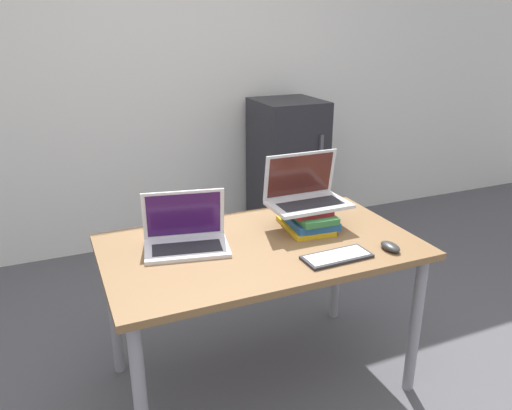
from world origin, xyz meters
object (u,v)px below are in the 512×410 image
(laptop_left, at_px, (186,237))
(wireless_keyboard, at_px, (337,257))
(laptop_on_books, at_px, (306,194))
(mini_fridge, at_px, (287,172))
(mouse, at_px, (390,247))
(book_stack, at_px, (308,218))

(laptop_left, bearing_deg, wireless_keyboard, -32.79)
(laptop_on_books, xyz_separation_m, mini_fridge, (0.58, 1.34, -0.33))
(mouse, bearing_deg, mini_fridge, 77.56)
(laptop_left, bearing_deg, mouse, -25.05)
(book_stack, xyz_separation_m, mouse, (0.20, -0.34, -0.03))
(laptop_on_books, bearing_deg, book_stack, -94.46)
(laptop_left, height_order, book_stack, laptop_left)
(mouse, relative_size, mini_fridge, 0.10)
(laptop_left, relative_size, mini_fridge, 0.36)
(wireless_keyboard, bearing_deg, book_stack, 82.16)
(wireless_keyboard, height_order, mouse, mouse)
(wireless_keyboard, distance_m, mini_fridge, 1.82)
(mini_fridge, bearing_deg, wireless_keyboard, -110.19)
(laptop_left, xyz_separation_m, laptop_on_books, (0.58, 0.02, 0.10))
(mouse, bearing_deg, wireless_keyboard, 175.10)
(book_stack, relative_size, mini_fridge, 0.27)
(laptop_left, height_order, laptop_on_books, laptop_on_books)
(mouse, height_order, mini_fridge, mini_fridge)
(laptop_on_books, distance_m, wireless_keyboard, 0.39)
(book_stack, height_order, laptop_on_books, laptop_on_books)
(book_stack, distance_m, mouse, 0.40)
(wireless_keyboard, relative_size, mouse, 2.71)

